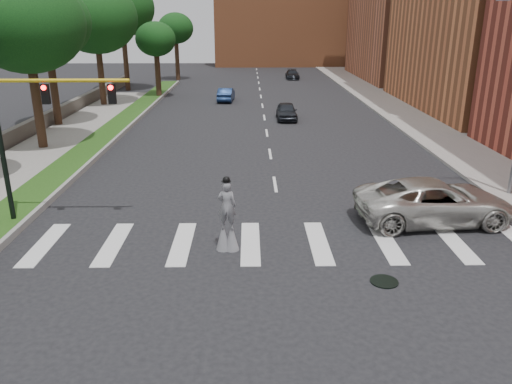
# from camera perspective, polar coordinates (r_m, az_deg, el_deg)

# --- Properties ---
(ground_plane) EXTENTS (160.00, 160.00, 0.00)m
(ground_plane) POSITION_cam_1_polar(r_m,az_deg,el_deg) (18.03, 3.49, -7.17)
(ground_plane) COLOR black
(ground_plane) RESTS_ON ground
(grass_median) EXTENTS (2.00, 60.00, 0.25)m
(grass_median) POSITION_cam_1_polar(r_m,az_deg,el_deg) (38.32, -16.33, 6.63)
(grass_median) COLOR #1E4313
(grass_median) RESTS_ON ground
(median_curb) EXTENTS (0.20, 60.00, 0.28)m
(median_curb) POSITION_cam_1_polar(r_m,az_deg,el_deg) (38.05, -14.80, 6.70)
(median_curb) COLOR gray
(median_curb) RESTS_ON ground
(sidewalk_left) EXTENTS (4.00, 60.00, 0.18)m
(sidewalk_left) POSITION_cam_1_polar(r_m,az_deg,el_deg) (30.29, -26.61, 2.02)
(sidewalk_left) COLOR gray
(sidewalk_left) RESTS_ON ground
(sidewalk_right) EXTENTS (5.00, 90.00, 0.18)m
(sidewalk_right) POSITION_cam_1_polar(r_m,az_deg,el_deg) (44.07, 17.63, 8.03)
(sidewalk_right) COLOR gray
(sidewalk_right) RESTS_ON ground
(stone_wall) EXTENTS (0.50, 56.00, 1.10)m
(stone_wall) POSITION_cam_1_polar(r_m,az_deg,el_deg) (41.86, -23.02, 7.49)
(stone_wall) COLOR #534E47
(stone_wall) RESTS_ON ground
(manhole) EXTENTS (0.90, 0.90, 0.04)m
(manhole) POSITION_cam_1_polar(r_m,az_deg,el_deg) (16.77, 14.43, -9.87)
(manhole) COLOR black
(manhole) RESTS_ON ground
(building_far) EXTENTS (16.00, 22.00, 20.00)m
(building_far) POSITION_cam_1_polar(r_m,az_deg,el_deg) (73.90, 18.71, 19.89)
(building_far) COLOR #B16041
(building_far) RESTS_ON ground
(building_backdrop) EXTENTS (26.00, 14.00, 18.00)m
(building_backdrop) POSITION_cam_1_polar(r_m,az_deg,el_deg) (94.38, 3.84, 19.85)
(building_backdrop) COLOR #BC663B
(building_backdrop) RESTS_ON ground
(traffic_signal) EXTENTS (5.30, 0.23, 6.20)m
(traffic_signal) POSITION_cam_1_polar(r_m,az_deg,el_deg) (21.23, -24.49, 7.06)
(traffic_signal) COLOR black
(traffic_signal) RESTS_ON ground
(stilt_performer) EXTENTS (0.84, 0.54, 2.81)m
(stilt_performer) POSITION_cam_1_polar(r_m,az_deg,el_deg) (17.96, -3.32, -3.35)
(stilt_performer) COLOR black
(stilt_performer) RESTS_ON ground
(suv_crossing) EXTENTS (6.64, 3.44, 1.79)m
(suv_crossing) POSITION_cam_1_polar(r_m,az_deg,el_deg) (21.76, 19.76, -1.01)
(suv_crossing) COLOR beige
(suv_crossing) RESTS_ON ground
(car_near) EXTENTS (1.66, 4.06, 1.38)m
(car_near) POSITION_cam_1_polar(r_m,az_deg,el_deg) (41.97, 3.51, 9.20)
(car_near) COLOR black
(car_near) RESTS_ON ground
(car_mid) EXTENTS (1.70, 4.19, 1.35)m
(car_mid) POSITION_cam_1_polar(r_m,az_deg,el_deg) (51.52, -3.44, 11.07)
(car_mid) COLOR navy
(car_mid) RESTS_ON ground
(car_far) EXTENTS (1.73, 4.22, 1.22)m
(car_far) POSITION_cam_1_polar(r_m,az_deg,el_deg) (70.97, 4.18, 13.26)
(car_far) COLOR black
(car_far) RESTS_ON ground
(tree_2) EXTENTS (6.96, 6.96, 10.69)m
(tree_2) POSITION_cam_1_polar(r_m,az_deg,el_deg) (34.10, -24.85, 17.09)
(tree_2) COLOR black
(tree_2) RESTS_ON ground
(tree_3) EXTENTS (6.53, 6.53, 10.52)m
(tree_3) POSITION_cam_1_polar(r_m,az_deg,el_deg) (41.43, -22.94, 17.43)
(tree_3) COLOR black
(tree_3) RESTS_ON ground
(tree_4) EXTENTS (7.57, 7.57, 11.26)m
(tree_4) POSITION_cam_1_polar(r_m,az_deg,el_deg) (50.11, -17.89, 18.42)
(tree_4) COLOR black
(tree_4) RESTS_ON ground
(tree_5) EXTENTS (7.31, 7.31, 12.17)m
(tree_5) POSITION_cam_1_polar(r_m,az_deg,el_deg) (60.75, -15.14, 19.63)
(tree_5) COLOR black
(tree_5) RESTS_ON ground
(tree_6) EXTENTS (4.09, 4.09, 7.71)m
(tree_6) POSITION_cam_1_polar(r_m,az_deg,el_deg) (54.15, -11.40, 16.67)
(tree_6) COLOR black
(tree_6) RESTS_ON ground
(tree_7) EXTENTS (4.70, 4.70, 8.71)m
(tree_7) POSITION_cam_1_polar(r_m,az_deg,el_deg) (70.10, -9.17, 17.94)
(tree_7) COLOR black
(tree_7) RESTS_ON ground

